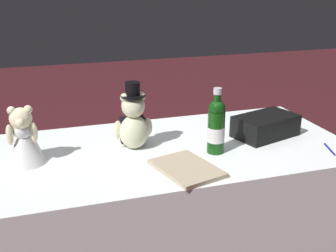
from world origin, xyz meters
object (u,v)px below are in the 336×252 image
object	(u,v)px
teddy_bear_groom	(133,123)
guestbook	(186,169)
teddy_bear_bride	(24,138)
champagne_bottle	(216,126)
signing_pen	(330,150)
gift_case_black	(266,126)

from	to	relation	value
teddy_bear_groom	guestbook	bearing A→B (deg)	115.10
teddy_bear_bride	guestbook	world-z (taller)	teddy_bear_bride
champagne_bottle	guestbook	world-z (taller)	champagne_bottle
signing_pen	teddy_bear_bride	bearing A→B (deg)	-12.39
champagne_bottle	gift_case_black	world-z (taller)	champagne_bottle
teddy_bear_groom	teddy_bear_bride	xyz separation A→B (m)	(0.45, 0.02, -0.01)
champagne_bottle	gift_case_black	distance (m)	0.32
champagne_bottle	guestbook	xyz separation A→B (m)	(0.18, 0.13, -0.11)
teddy_bear_bride	champagne_bottle	distance (m)	0.78
champagne_bottle	gift_case_black	bearing A→B (deg)	-160.71
teddy_bear_groom	signing_pen	world-z (taller)	teddy_bear_groom
gift_case_black	teddy_bear_bride	bearing A→B (deg)	-2.01
teddy_bear_groom	guestbook	world-z (taller)	teddy_bear_groom
teddy_bear_bride	gift_case_black	bearing A→B (deg)	177.99
gift_case_black	signing_pen	bearing A→B (deg)	127.32
teddy_bear_groom	teddy_bear_bride	world-z (taller)	teddy_bear_groom
teddy_bear_groom	guestbook	size ratio (longest dim) A/B	1.08
signing_pen	guestbook	distance (m)	0.66
teddy_bear_groom	signing_pen	xyz separation A→B (m)	(-0.79, 0.29, -0.11)
teddy_bear_bride	signing_pen	size ratio (longest dim) A/B	1.89
champagne_bottle	gift_case_black	size ratio (longest dim) A/B	0.86
teddy_bear_bride	signing_pen	distance (m)	1.28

